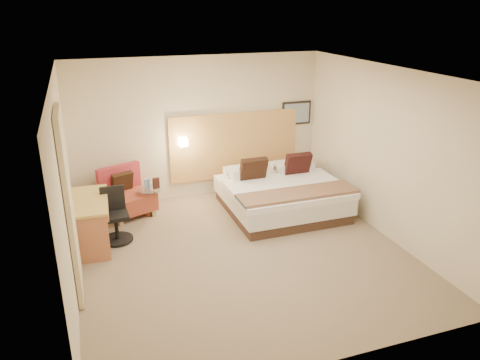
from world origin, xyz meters
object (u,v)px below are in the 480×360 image
object	(u,v)px
side_table	(151,200)
desk	(91,209)
lounge_chair	(126,196)
bed	(281,194)
desk_chair	(115,219)

from	to	relation	value
side_table	desk	bearing A→B (deg)	-141.39
lounge_chair	side_table	xyz separation A→B (m)	(0.40, -0.20, -0.06)
bed	desk	bearing A→B (deg)	-176.02
side_table	desk_chair	distance (m)	1.03
bed	desk	distance (m)	3.31
desk	lounge_chair	bearing A→B (deg)	58.68
side_table	desk	world-z (taller)	desk
lounge_chair	desk_chair	world-z (taller)	desk_chair
lounge_chair	side_table	bearing A→B (deg)	-26.37
lounge_chair	desk_chair	size ratio (longest dim) A/B	1.17
side_table	desk_chair	bearing A→B (deg)	-131.12
desk	desk_chair	distance (m)	0.42
bed	desk_chair	xyz separation A→B (m)	(-2.95, -0.19, 0.04)
desk_chair	desk	bearing A→B (deg)	-173.39
lounge_chair	side_table	size ratio (longest dim) A/B	2.04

